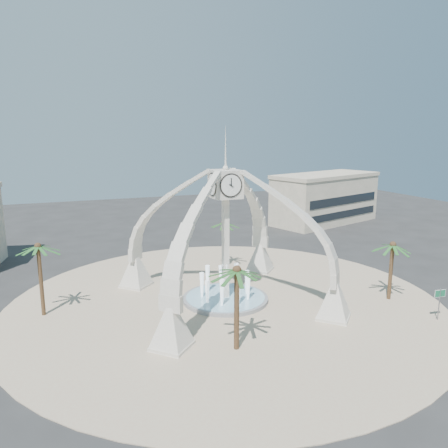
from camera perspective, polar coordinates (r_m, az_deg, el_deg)
name	(u,v)px	position (r m, az deg, el deg)	size (l,w,h in m)	color
ground	(225,301)	(41.71, 0.19, -10.00)	(140.00, 140.00, 0.00)	#282828
plaza	(225,301)	(41.70, 0.19, -9.96)	(40.00, 40.00, 0.06)	tan
clock_tower	(225,234)	(39.76, 0.20, -1.28)	(17.94, 17.94, 16.30)	silver
fountain	(225,298)	(41.60, 0.19, -9.63)	(8.00, 8.00, 3.62)	#959598
building_ne	(325,198)	(78.64, 13.06, 3.32)	(21.87, 14.17, 8.60)	beige
palm_east	(393,245)	(43.34, 21.19, -2.63)	(3.90, 3.90, 6.08)	brown
palm_west	(38,247)	(39.80, -23.13, -2.83)	(4.56, 4.56, 6.87)	brown
palm_north	(224,223)	(49.85, -0.06, 0.08)	(3.46, 3.46, 6.10)	brown
palm_south	(237,271)	(30.84, 1.69, -6.18)	(5.36, 5.36, 6.83)	brown
street_sign	(440,297)	(41.06, 26.35, -8.60)	(1.04, 0.18, 2.86)	slate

